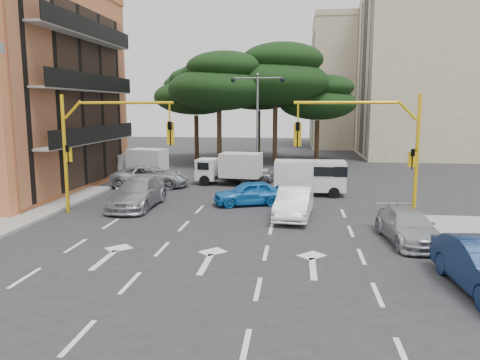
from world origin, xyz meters
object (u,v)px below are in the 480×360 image
object	(u,v)px
car_silver_cross_a	(150,177)
box_truck_b	(229,169)
car_blue_compact	(249,193)
car_silver_cross_b	(249,173)
signal_mast_left	(98,138)
signal_mast_right	(378,140)
car_silver_parked	(408,226)
car_silver_wagon	(137,193)
car_white_hatch	(294,203)
van_white	(310,178)
box_truck_a	(138,163)
street_lamp_center	(257,106)

from	to	relation	value
car_silver_cross_a	box_truck_b	bearing A→B (deg)	-76.94
car_blue_compact	car_silver_cross_b	bearing A→B (deg)	166.42
signal_mast_left	car_blue_compact	bearing A→B (deg)	22.24
box_truck_b	signal_mast_right	bearing A→B (deg)	-132.50
signal_mast_left	car_silver_parked	distance (m)	15.14
car_silver_wagon	box_truck_b	bearing A→B (deg)	64.11
car_white_hatch	car_silver_cross_a	size ratio (longest dim) A/B	0.88
car_white_hatch	car_silver_parked	xyz separation A→B (m)	(4.60, -3.62, -0.11)
car_silver_cross_b	van_white	distance (m)	6.25
car_white_hatch	box_truck_a	bearing A→B (deg)	141.38
car_blue_compact	box_truck_b	xyz separation A→B (m)	(-2.05, 6.52, 0.45)
car_blue_compact	signal_mast_left	bearing A→B (deg)	-87.33
box_truck_a	car_blue_compact	bearing A→B (deg)	-124.58
signal_mast_right	car_silver_wagon	world-z (taller)	signal_mast_right
street_lamp_center	van_white	bearing A→B (deg)	-62.76
car_silver_wagon	car_white_hatch	bearing A→B (deg)	-8.76
car_blue_compact	box_truck_a	bearing A→B (deg)	-153.09
signal_mast_left	box_truck_b	world-z (taller)	signal_mast_left
street_lamp_center	car_blue_compact	world-z (taller)	street_lamp_center
signal_mast_left	car_white_hatch	bearing A→B (deg)	1.61
street_lamp_center	car_silver_wagon	size ratio (longest dim) A/B	1.48
signal_mast_left	street_lamp_center	xyz separation A→B (m)	(6.80, 14.01, 1.54)
street_lamp_center	van_white	xyz separation A→B (m)	(3.90, -7.57, -4.35)
signal_mast_left	car_silver_wagon	size ratio (longest dim) A/B	1.14
car_blue_compact	box_truck_a	distance (m)	13.11
signal_mast_right	car_white_hatch	size ratio (longest dim) A/B	1.32
car_blue_compact	car_silver_cross_b	xyz separation A→B (m)	(-0.84, 8.02, -0.03)
signal_mast_left	car_silver_cross_a	distance (m)	8.50
car_blue_compact	car_silver_cross_b	distance (m)	8.07
signal_mast_right	car_silver_cross_a	xyz separation A→B (m)	(-13.52, 7.89, -3.17)
box_truck_b	box_truck_a	bearing A→B (deg)	77.65
car_silver_cross_b	street_lamp_center	bearing A→B (deg)	2.17
signal_mast_right	car_silver_parked	distance (m)	4.72
signal_mast_right	van_white	xyz separation A→B (m)	(-2.91, 6.44, -2.81)
van_white	car_blue_compact	bearing A→B (deg)	-44.36
van_white	box_truck_b	size ratio (longest dim) A/B	0.95
box_truck_a	car_silver_cross_a	bearing A→B (deg)	-142.00
signal_mast_right	street_lamp_center	size ratio (longest dim) A/B	0.77
street_lamp_center	car_silver_wagon	distance (m)	14.30
car_white_hatch	car_silver_parked	world-z (taller)	car_white_hatch
van_white	car_silver_cross_a	bearing A→B (deg)	-97.60
signal_mast_right	car_silver_cross_a	distance (m)	15.97
signal_mast_right	car_silver_parked	size ratio (longest dim) A/B	1.36
signal_mast_right	box_truck_b	world-z (taller)	signal_mast_right
signal_mast_right	box_truck_a	distance (m)	20.04
car_silver_cross_a	car_silver_cross_b	bearing A→B (deg)	-68.27
car_silver_cross_a	box_truck_a	bearing A→B (deg)	24.72
signal_mast_right	van_white	world-z (taller)	signal_mast_right
street_lamp_center	car_silver_wagon	xyz separation A→B (m)	(-5.44, -12.37, -4.66)
box_truck_a	street_lamp_center	bearing A→B (deg)	-68.52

